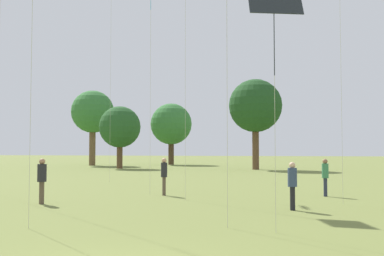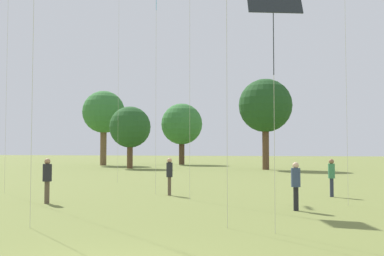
# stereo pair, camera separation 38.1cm
# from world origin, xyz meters

# --- Properties ---
(person_standing_0) EXTENTS (0.40, 0.40, 1.76)m
(person_standing_0) POSITION_xyz_m (4.39, 15.23, 1.07)
(person_standing_0) COLOR #282D42
(person_standing_0) RESTS_ON ground
(person_standing_1) EXTENTS (0.45, 0.45, 1.84)m
(person_standing_1) POSITION_xyz_m (-6.98, 9.55, 1.10)
(person_standing_1) COLOR brown
(person_standing_1) RESTS_ON ground
(person_standing_3) EXTENTS (0.47, 0.47, 1.75)m
(person_standing_3) POSITION_xyz_m (2.94, 9.94, 1.05)
(person_standing_3) COLOR black
(person_standing_3) RESTS_ON ground
(person_standing_4) EXTENTS (0.42, 0.42, 1.80)m
(person_standing_4) POSITION_xyz_m (-3.14, 13.94, 1.10)
(person_standing_4) COLOR brown
(person_standing_4) RESTS_ON ground
(distant_tree_0) EXTENTS (4.84, 4.84, 7.27)m
(distant_tree_0) POSITION_xyz_m (-17.06, 42.17, 4.81)
(distant_tree_0) COLOR brown
(distant_tree_0) RESTS_ON ground
(distant_tree_1) EXTENTS (6.03, 6.03, 8.99)m
(distant_tree_1) POSITION_xyz_m (-14.89, 56.45, 5.92)
(distant_tree_1) COLOR #473323
(distant_tree_1) RESTS_ON ground
(distant_tree_2) EXTENTS (5.92, 5.92, 10.47)m
(distant_tree_2) POSITION_xyz_m (-24.69, 50.82, 7.41)
(distant_tree_2) COLOR brown
(distant_tree_2) RESTS_ON ground
(distant_tree_3) EXTENTS (5.90, 5.90, 10.03)m
(distant_tree_3) POSITION_xyz_m (-1.38, 43.12, 7.02)
(distant_tree_3) COLOR brown
(distant_tree_3) RESTS_ON ground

